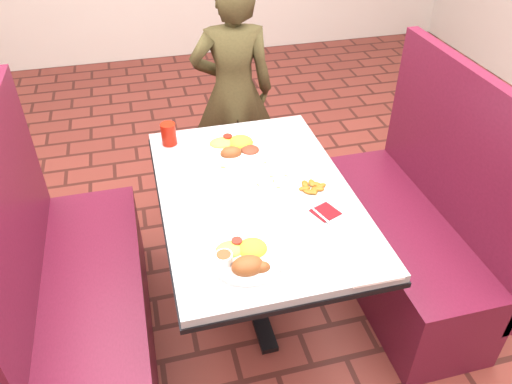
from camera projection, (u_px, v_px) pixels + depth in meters
The scene contains 14 objects.
dining_table at pixel (256, 210), 2.17m from camera, with size 0.81×1.21×0.75m.
booth_bench_left at pixel (81, 295), 2.20m from camera, with size 0.47×1.20×1.17m.
booth_bench_right at pixel (409, 235), 2.52m from camera, with size 0.47×1.20×1.17m.
diner_person at pixel (233, 93), 3.01m from camera, with size 0.50×0.33×1.37m, color brown.
near_dinner_plate at pixel (245, 255), 1.77m from camera, with size 0.27×0.27×0.08m.
far_dinner_plate at pixel (235, 145), 2.36m from camera, with size 0.30×0.30×0.08m.
plantain_plate at pixel (312, 189), 2.11m from camera, with size 0.17×0.17×0.03m.
maroon_napkin at pixel (325, 212), 2.00m from camera, with size 0.10×0.10×0.00m, color maroon.
spoon_utensil at pixel (320, 215), 1.98m from camera, with size 0.01×0.12×0.00m, color silver.
red_tumbler at pixel (169, 134), 2.39m from camera, with size 0.07×0.07×0.11m, color #B01A0B.
paper_napkin at pixel (371, 268), 1.75m from camera, with size 0.19×0.14×0.01m, color white.
knife_utensil at pixel (269, 247), 1.83m from camera, with size 0.01×0.18×0.00m, color silver.
fork_utensil at pixel (243, 249), 1.82m from camera, with size 0.01×0.16×0.00m, color silver.
lettuce_shreds at pixel (261, 182), 2.16m from camera, with size 0.28×0.32×0.00m, color #8AAC45, non-canonical shape.
Camera 1 is at (-0.42, -1.63, 2.02)m, focal length 35.00 mm.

